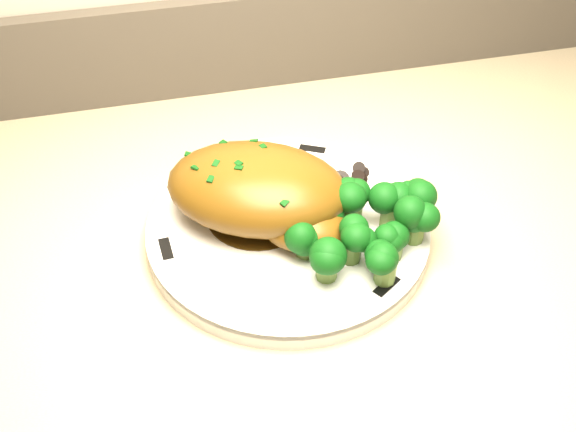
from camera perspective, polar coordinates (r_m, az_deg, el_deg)
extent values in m
cube|color=#C4B28E|center=(0.72, 9.21, -3.37)|extent=(2.24, 0.74, 0.03)
cube|color=#4C443A|center=(0.92, 2.75, 14.21)|extent=(2.24, 0.02, 0.12)
cylinder|color=white|center=(0.71, 0.00, -1.14)|extent=(0.33, 0.33, 0.02)
cube|color=black|center=(0.79, 1.93, 5.30)|extent=(0.03, 0.02, 0.00)
cube|color=black|center=(0.68, -9.62, -2.59)|extent=(0.01, 0.03, 0.00)
cube|color=black|center=(0.65, 7.80, -5.50)|extent=(0.03, 0.02, 0.00)
cylinder|color=#39250A|center=(0.71, -2.38, 0.14)|extent=(0.10, 0.10, 0.00)
ellipsoid|color=brown|center=(0.69, -2.46, 2.21)|extent=(0.21, 0.18, 0.07)
ellipsoid|color=brown|center=(0.67, 1.28, -0.81)|extent=(0.10, 0.09, 0.04)
cube|color=#0C3D0E|center=(0.68, -6.71, 4.77)|extent=(0.01, 0.01, 0.00)
cube|color=#0C3D0E|center=(0.68, -5.03, 4.87)|extent=(0.01, 0.01, 0.00)
cube|color=#0C3D0E|center=(0.67, -3.31, 4.80)|extent=(0.01, 0.01, 0.00)
cube|color=#0C3D0E|center=(0.67, -1.55, 4.60)|extent=(0.01, 0.01, 0.00)
cube|color=#0C3D0E|center=(0.66, 0.22, 4.25)|extent=(0.01, 0.01, 0.00)
cube|color=#0C3D0E|center=(0.66, 2.00, 3.72)|extent=(0.01, 0.01, 0.00)
cylinder|color=black|center=(0.74, 6.07, 2.23)|extent=(0.01, 0.01, 0.01)
cylinder|color=black|center=(0.74, 5.85, 2.65)|extent=(0.02, 0.02, 0.01)
cylinder|color=black|center=(0.74, 5.45, 3.02)|extent=(0.02, 0.02, 0.01)
cylinder|color=black|center=(0.75, 4.88, 2.84)|extent=(0.02, 0.02, 0.01)
cylinder|color=black|center=(0.75, 4.26, 3.04)|extent=(0.02, 0.02, 0.01)
cylinder|color=black|center=(0.74, 3.61, 3.14)|extent=(0.02, 0.02, 0.01)
cylinder|color=black|center=(0.74, 2.97, 2.69)|extent=(0.02, 0.02, 0.01)
cylinder|color=black|center=(0.74, 2.45, 2.63)|extent=(0.02, 0.02, 0.00)
cylinder|color=black|center=(0.73, 2.07, 2.51)|extent=(0.02, 0.02, 0.01)
cylinder|color=black|center=(0.73, 1.86, 1.89)|extent=(0.02, 0.02, 0.01)
cylinder|color=black|center=(0.72, 1.87, 1.74)|extent=(0.02, 0.02, 0.01)
cylinder|color=black|center=(0.72, 2.10, 1.62)|extent=(0.02, 0.02, 0.01)
cylinder|color=black|center=(0.72, 2.50, 1.08)|extent=(0.03, 0.03, 0.01)
cylinder|color=black|center=(0.72, 3.07, 1.10)|extent=(0.03, 0.03, 0.01)
cylinder|color=black|center=(0.71, 3.74, 1.21)|extent=(0.02, 0.03, 0.02)
cylinder|color=black|center=(0.72, 4.40, 0.95)|extent=(0.02, 0.02, 0.02)
cylinder|color=black|center=(0.72, 5.05, 1.26)|extent=(0.03, 0.03, 0.01)
cylinder|color=black|center=(0.72, 5.60, 1.65)|extent=(0.03, 0.03, 0.01)
cylinder|color=black|center=(0.73, 5.94, 1.62)|extent=(0.03, 0.03, 0.01)
cylinder|color=black|center=(0.73, 6.12, 2.08)|extent=(0.03, 0.03, 0.01)
cylinder|color=#5C7B34|center=(0.68, 2.74, -0.66)|extent=(0.02, 0.02, 0.03)
sphere|color=#07320B|center=(0.67, 2.79, 0.41)|extent=(0.03, 0.03, 0.03)
cylinder|color=#5C7B34|center=(0.70, 5.10, 0.37)|extent=(0.02, 0.02, 0.03)
sphere|color=#07320B|center=(0.68, 5.19, 1.43)|extent=(0.03, 0.03, 0.03)
cylinder|color=#5C7B34|center=(0.69, 8.07, -0.10)|extent=(0.02, 0.02, 0.03)
sphere|color=#07320B|center=(0.68, 8.21, 0.95)|extent=(0.03, 0.03, 0.03)
cylinder|color=#5C7B34|center=(0.66, 4.98, -2.67)|extent=(0.02, 0.02, 0.03)
sphere|color=#07320B|center=(0.65, 5.08, -1.60)|extent=(0.03, 0.03, 0.03)
cylinder|color=#5C7B34|center=(0.66, 8.26, -2.44)|extent=(0.02, 0.02, 0.03)
sphere|color=#07320B|center=(0.65, 8.41, -1.38)|extent=(0.03, 0.03, 0.03)
cylinder|color=#5C7B34|center=(0.68, 9.96, -1.10)|extent=(0.02, 0.02, 0.03)
sphere|color=#07320B|center=(0.67, 10.13, -0.05)|extent=(0.03, 0.03, 0.03)
cylinder|color=#5C7B34|center=(0.64, 3.08, -4.09)|extent=(0.02, 0.02, 0.03)
sphere|color=#07320B|center=(0.63, 3.14, -3.02)|extent=(0.03, 0.03, 0.03)
cylinder|color=#5C7B34|center=(0.64, 7.69, -4.36)|extent=(0.02, 0.02, 0.03)
sphere|color=#07320B|center=(0.63, 7.84, -3.31)|extent=(0.03, 0.03, 0.03)
cylinder|color=#5C7B34|center=(0.66, 1.41, -2.23)|extent=(0.02, 0.02, 0.03)
sphere|color=#07320B|center=(0.65, 1.44, -1.16)|extent=(0.03, 0.03, 0.03)
cylinder|color=#5C7B34|center=(0.71, 10.01, 0.54)|extent=(0.02, 0.02, 0.03)
sphere|color=#07320B|center=(0.69, 10.18, 1.59)|extent=(0.03, 0.03, 0.03)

